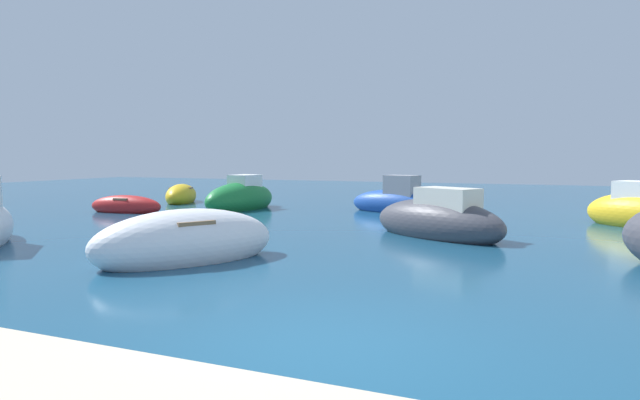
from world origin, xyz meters
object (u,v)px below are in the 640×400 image
at_px(moored_boat_3, 241,198).
at_px(moored_boat_6, 126,206).
at_px(moored_boat_2, 186,243).
at_px(moored_boat_4, 438,221).
at_px(moored_boat_7, 181,196).
at_px(moored_boat_8, 396,202).

relative_size(moored_boat_3, moored_boat_6, 1.36).
bearing_deg(moored_boat_2, moored_boat_4, 173.36).
xyz_separation_m(moored_boat_3, moored_boat_7, (-4.39, 1.77, -0.13)).
height_order(moored_boat_3, moored_boat_4, moored_boat_3).
height_order(moored_boat_2, moored_boat_4, moored_boat_4).
height_order(moored_boat_3, moored_boat_6, moored_boat_3).
relative_size(moored_boat_3, moored_boat_4, 0.98).
distance_m(moored_boat_2, moored_boat_4, 7.09).
height_order(moored_boat_3, moored_boat_8, moored_boat_8).
bearing_deg(moored_boat_4, moored_boat_6, 20.77).
distance_m(moored_boat_4, moored_boat_8, 6.70).
distance_m(moored_boat_3, moored_boat_7, 4.74).
relative_size(moored_boat_2, moored_boat_8, 1.03).
distance_m(moored_boat_2, moored_boat_7, 15.22).
bearing_deg(moored_boat_4, moored_boat_3, 1.65).
relative_size(moored_boat_4, moored_boat_6, 1.39).
height_order(moored_boat_7, moored_boat_8, moored_boat_8).
relative_size(moored_boat_7, moored_boat_8, 0.80).
height_order(moored_boat_2, moored_boat_7, moored_boat_2).
bearing_deg(moored_boat_6, moored_boat_3, 32.21).
relative_size(moored_boat_2, moored_boat_3, 0.98).
distance_m(moored_boat_2, moored_boat_3, 11.41).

